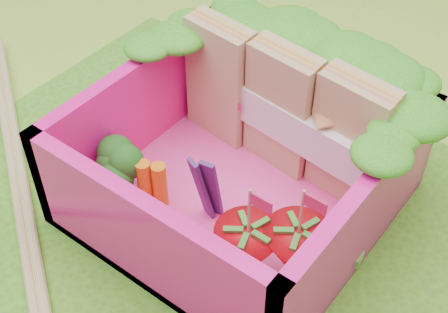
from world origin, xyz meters
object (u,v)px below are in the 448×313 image
Objects in this scene: chopsticks at (15,158)px; bento_box at (240,161)px; broccoli at (114,166)px; strawberry_left at (247,252)px; strawberry_right at (296,254)px; sandwich_stack at (283,109)px.

bento_box is at bearing 23.57° from chopsticks.
broccoli is 0.77m from strawberry_left.
bento_box is 2.49× the size of strawberry_right.
chopsticks is (-1.08, -0.47, -0.25)m from bento_box.
strawberry_left is (0.29, -0.68, -0.17)m from sandwich_stack.
sandwich_stack is at bearing 54.65° from broccoli.
bento_box is 3.94× the size of broccoli.
sandwich_stack is 1.40m from chopsticks.
strawberry_right reaches higher than strawberry_left.
strawberry_left is 0.20m from strawberry_right.
broccoli reaches higher than chopsticks.
sandwich_stack reaches higher than chopsticks.
sandwich_stack reaches higher than strawberry_left.
bento_box is 0.58m from broccoli.
strawberry_left reaches higher than bento_box.
sandwich_stack reaches higher than broccoli.
sandwich_stack is at bearing 36.65° from chopsticks.
strawberry_left is 1.40m from chopsticks.
broccoli is at bearing 12.49° from chopsticks.
strawberry_right is (0.46, -0.57, -0.16)m from sandwich_stack.
chopsticks is at bearing -167.51° from broccoli.
chopsticks is (-1.38, -0.12, -0.17)m from strawberry_left.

